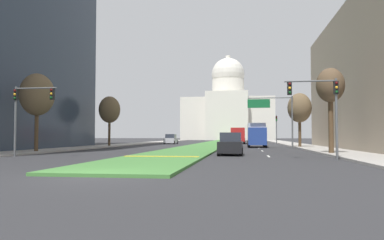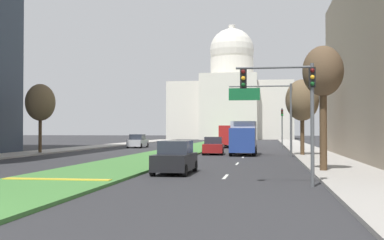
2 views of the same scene
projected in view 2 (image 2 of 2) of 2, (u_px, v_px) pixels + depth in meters
name	position (u px, v px, depth m)	size (l,w,h in m)	color
ground_plane	(202.00, 146.00, 70.03)	(263.38, 263.38, 0.00)	#2B2B2D
grass_median	(196.00, 147.00, 64.12)	(5.62, 107.75, 0.14)	#427A38
median_curb_nose	(57.00, 179.00, 21.82)	(5.06, 0.50, 0.04)	gold
lane_dashes_right	(244.00, 156.00, 44.52)	(0.16, 42.92, 0.01)	silver
sidewalk_left	(80.00, 148.00, 60.35)	(4.00, 107.75, 0.15)	#9E9991
sidewalk_right	(306.00, 150.00, 56.07)	(4.00, 107.75, 0.15)	#9E9991
capitol_building	(232.00, 100.00, 128.52)	(31.68, 24.92, 30.54)	silver
traffic_light_near_right	(292.00, 97.00, 20.37)	(3.34, 0.35, 5.20)	#515456
traffic_light_far_right	(282.00, 123.00, 62.46)	(0.28, 0.35, 5.20)	#515456
overhead_guide_sign	(267.00, 105.00, 43.05)	(5.62, 0.20, 6.50)	#515456
street_tree_right_near	(323.00, 74.00, 26.86)	(2.25, 2.25, 7.09)	#4C3823
street_tree_left_mid	(40.00, 103.00, 47.70)	(2.92, 2.92, 6.93)	#4C3823
street_tree_right_mid	(302.00, 101.00, 43.61)	(3.00, 3.00, 6.96)	#4C3823
sedan_lead_stopped	(175.00, 158.00, 26.37)	(1.94, 4.17, 1.79)	black
sedan_midblock	(213.00, 146.00, 46.82)	(2.20, 4.36, 1.71)	maroon
sedan_distant	(138.00, 141.00, 64.27)	(1.98, 4.46, 1.80)	#BCBCC1
box_truck_delivery	(244.00, 137.00, 45.82)	(2.40, 6.40, 3.20)	navy
city_bus	(231.00, 134.00, 67.40)	(2.62, 11.00, 2.95)	#B21E1E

